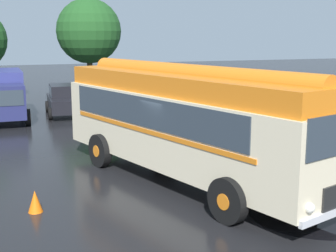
# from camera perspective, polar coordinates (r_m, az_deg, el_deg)

# --- Properties ---
(ground_plane) EXTENTS (120.00, 120.00, 0.00)m
(ground_plane) POSITION_cam_1_polar(r_m,az_deg,el_deg) (14.43, 1.05, -6.31)
(ground_plane) COLOR black
(vintage_bus) EXTENTS (5.19, 10.37, 3.49)m
(vintage_bus) POSITION_cam_1_polar(r_m,az_deg,el_deg) (13.70, 2.28, 0.91)
(vintage_bus) COLOR beige
(vintage_bus) RESTS_ON ground
(car_near_left) EXTENTS (2.16, 4.30, 1.66)m
(car_near_left) POSITION_cam_1_polar(r_m,az_deg,el_deg) (26.18, -12.47, 3.16)
(car_near_left) COLOR black
(car_near_left) RESTS_ON ground
(car_mid_left) EXTENTS (1.99, 4.21, 1.66)m
(car_mid_left) POSITION_cam_1_polar(r_m,az_deg,el_deg) (26.44, -7.04, 3.41)
(car_mid_left) COLOR #4C5156
(car_mid_left) RESTS_ON ground
(box_van) EXTENTS (2.35, 5.78, 2.50)m
(box_van) POSITION_cam_1_polar(r_m,az_deg,el_deg) (25.58, -19.52, 3.78)
(box_van) COLOR navy
(box_van) RESTS_ON ground
(tree_centre) EXTENTS (4.52, 4.52, 6.86)m
(tree_centre) POSITION_cam_1_polar(r_m,az_deg,el_deg) (33.79, -9.73, 11.47)
(tree_centre) COLOR #4C3823
(tree_centre) RESTS_ON ground
(traffic_cone) EXTENTS (0.36, 0.36, 0.55)m
(traffic_cone) POSITION_cam_1_polar(r_m,az_deg,el_deg) (12.10, -15.89, -8.83)
(traffic_cone) COLOR orange
(traffic_cone) RESTS_ON ground
(puddle_patch) EXTENTS (3.09, 3.09, 0.01)m
(puddle_patch) POSITION_cam_1_polar(r_m,az_deg,el_deg) (12.15, 17.10, -10.16)
(puddle_patch) COLOR black
(puddle_patch) RESTS_ON ground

